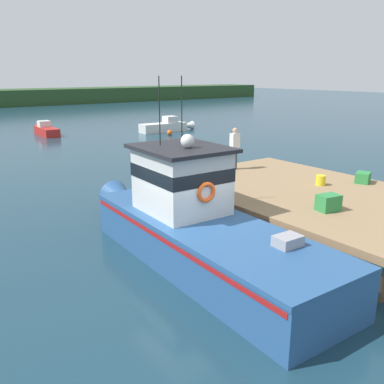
{
  "coord_description": "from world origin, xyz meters",
  "views": [
    {
      "loc": [
        -6.11,
        -8.37,
        4.87
      ],
      "look_at": [
        1.2,
        1.44,
        1.4
      ],
      "focal_mm": 39.36,
      "sensor_mm": 36.0,
      "label": 1
    }
  ],
  "objects_px": {
    "bait_bucket": "(321,180)",
    "moored_boat_off_the_point": "(167,126)",
    "crate_stack_mid_dock": "(208,170)",
    "crate_single_by_cleat": "(363,177)",
    "main_fishing_boat": "(195,224)",
    "crate_single_far": "(328,203)",
    "moored_boat_near_channel": "(46,130)",
    "mooring_buoy_outer": "(204,146)",
    "mooring_buoy_inshore": "(170,133)",
    "deckhand_further_back": "(235,148)"
  },
  "relations": [
    {
      "from": "crate_stack_mid_dock",
      "to": "crate_single_far",
      "type": "height_order",
      "value": "crate_single_far"
    },
    {
      "from": "bait_bucket",
      "to": "moored_boat_off_the_point",
      "type": "xyz_separation_m",
      "value": [
        8.24,
        22.0,
        -0.93
      ]
    },
    {
      "from": "main_fishing_boat",
      "to": "crate_stack_mid_dock",
      "type": "relative_size",
      "value": 16.44
    },
    {
      "from": "mooring_buoy_outer",
      "to": "moored_boat_near_channel",
      "type": "bearing_deg",
      "value": 115.23
    },
    {
      "from": "main_fishing_boat",
      "to": "crate_stack_mid_dock",
      "type": "height_order",
      "value": "main_fishing_boat"
    },
    {
      "from": "bait_bucket",
      "to": "moored_boat_off_the_point",
      "type": "height_order",
      "value": "bait_bucket"
    },
    {
      "from": "bait_bucket",
      "to": "deckhand_further_back",
      "type": "xyz_separation_m",
      "value": [
        -0.69,
        3.59,
        0.69
      ]
    },
    {
      "from": "crate_stack_mid_dock",
      "to": "moored_boat_near_channel",
      "type": "bearing_deg",
      "value": 86.48
    },
    {
      "from": "moored_boat_off_the_point",
      "to": "mooring_buoy_inshore",
      "type": "relative_size",
      "value": 11.81
    },
    {
      "from": "main_fishing_boat",
      "to": "bait_bucket",
      "type": "bearing_deg",
      "value": 0.87
    },
    {
      "from": "deckhand_further_back",
      "to": "moored_boat_off_the_point",
      "type": "distance_m",
      "value": 20.53
    },
    {
      "from": "crate_single_by_cleat",
      "to": "mooring_buoy_inshore",
      "type": "relative_size",
      "value": 1.38
    },
    {
      "from": "crate_single_far",
      "to": "mooring_buoy_inshore",
      "type": "bearing_deg",
      "value": 66.92
    },
    {
      "from": "bait_bucket",
      "to": "mooring_buoy_inshore",
      "type": "distance_m",
      "value": 21.24
    },
    {
      "from": "crate_single_far",
      "to": "moored_boat_near_channel",
      "type": "relative_size",
      "value": 0.14
    },
    {
      "from": "bait_bucket",
      "to": "moored_boat_near_channel",
      "type": "distance_m",
      "value": 26.23
    },
    {
      "from": "bait_bucket",
      "to": "main_fishing_boat",
      "type": "bearing_deg",
      "value": -179.13
    },
    {
      "from": "bait_bucket",
      "to": "deckhand_further_back",
      "type": "relative_size",
      "value": 0.21
    },
    {
      "from": "moored_boat_near_channel",
      "to": "deckhand_further_back",
      "type": "bearing_deg",
      "value": -89.69
    },
    {
      "from": "moored_boat_near_channel",
      "to": "main_fishing_boat",
      "type": "bearing_deg",
      "value": -99.93
    },
    {
      "from": "moored_boat_off_the_point",
      "to": "mooring_buoy_inshore",
      "type": "xyz_separation_m",
      "value": [
        -1.07,
        -2.04,
        -0.23
      ]
    },
    {
      "from": "deckhand_further_back",
      "to": "mooring_buoy_outer",
      "type": "bearing_deg",
      "value": 57.59
    },
    {
      "from": "main_fishing_boat",
      "to": "mooring_buoy_outer",
      "type": "xyz_separation_m",
      "value": [
        10.76,
        13.19,
        -0.81
      ]
    },
    {
      "from": "moored_boat_near_channel",
      "to": "mooring_buoy_inshore",
      "type": "relative_size",
      "value": 10.12
    },
    {
      "from": "crate_stack_mid_dock",
      "to": "bait_bucket",
      "type": "distance_m",
      "value": 4.01
    },
    {
      "from": "crate_single_by_cleat",
      "to": "crate_stack_mid_dock",
      "type": "height_order",
      "value": "crate_stack_mid_dock"
    },
    {
      "from": "main_fishing_boat",
      "to": "moored_boat_off_the_point",
      "type": "distance_m",
      "value": 25.97
    },
    {
      "from": "crate_single_far",
      "to": "bait_bucket",
      "type": "bearing_deg",
      "value": 40.92
    },
    {
      "from": "crate_single_far",
      "to": "mooring_buoy_inshore",
      "type": "distance_m",
      "value": 23.72
    },
    {
      "from": "crate_single_by_cleat",
      "to": "deckhand_further_back",
      "type": "height_order",
      "value": "deckhand_further_back"
    },
    {
      "from": "crate_single_far",
      "to": "mooring_buoy_outer",
      "type": "relative_size",
      "value": 1.52
    },
    {
      "from": "main_fishing_boat",
      "to": "moored_boat_off_the_point",
      "type": "relative_size",
      "value": 1.93
    },
    {
      "from": "main_fishing_boat",
      "to": "crate_single_by_cleat",
      "type": "height_order",
      "value": "main_fishing_boat"
    },
    {
      "from": "deckhand_further_back",
      "to": "crate_stack_mid_dock",
      "type": "bearing_deg",
      "value": -170.87
    },
    {
      "from": "main_fishing_boat",
      "to": "crate_single_far",
      "type": "distance_m",
      "value": 3.75
    },
    {
      "from": "moored_boat_near_channel",
      "to": "mooring_buoy_outer",
      "type": "bearing_deg",
      "value": -64.77
    },
    {
      "from": "moored_boat_off_the_point",
      "to": "moored_boat_near_channel",
      "type": "bearing_deg",
      "value": 155.17
    },
    {
      "from": "moored_boat_near_channel",
      "to": "crate_single_far",
      "type": "bearing_deg",
      "value": -92.67
    },
    {
      "from": "crate_single_by_cleat",
      "to": "main_fishing_boat",
      "type": "bearing_deg",
      "value": 175.23
    },
    {
      "from": "moored_boat_off_the_point",
      "to": "crate_single_far",
      "type": "bearing_deg",
      "value": -113.49
    },
    {
      "from": "deckhand_further_back",
      "to": "moored_boat_near_channel",
      "type": "height_order",
      "value": "deckhand_further_back"
    },
    {
      "from": "crate_single_far",
      "to": "bait_bucket",
      "type": "height_order",
      "value": "crate_single_far"
    },
    {
      "from": "crate_single_by_cleat",
      "to": "crate_single_far",
      "type": "height_order",
      "value": "crate_single_far"
    },
    {
      "from": "crate_stack_mid_dock",
      "to": "moored_boat_off_the_point",
      "type": "xyz_separation_m",
      "value": [
        10.46,
        18.66,
        -0.96
      ]
    },
    {
      "from": "bait_bucket",
      "to": "crate_single_by_cleat",
      "type": "bearing_deg",
      "value": -24.13
    },
    {
      "from": "main_fishing_boat",
      "to": "crate_single_far",
      "type": "bearing_deg",
      "value": -28.03
    },
    {
      "from": "crate_stack_mid_dock",
      "to": "crate_single_by_cleat",
      "type": "bearing_deg",
      "value": -47.39
    },
    {
      "from": "crate_stack_mid_dock",
      "to": "main_fishing_boat",
      "type": "bearing_deg",
      "value": -132.97
    },
    {
      "from": "main_fishing_boat",
      "to": "deckhand_further_back",
      "type": "distance_m",
      "value": 6.07
    },
    {
      "from": "crate_single_far",
      "to": "crate_stack_mid_dock",
      "type": "bearing_deg",
      "value": 91.1
    }
  ]
}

